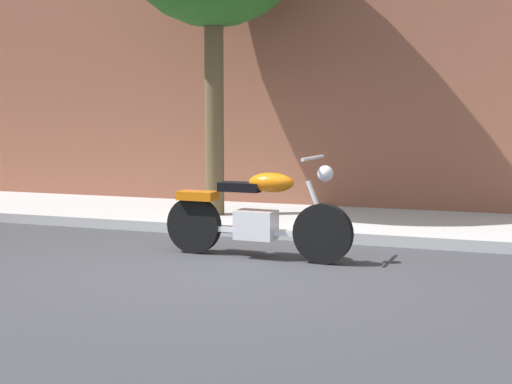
# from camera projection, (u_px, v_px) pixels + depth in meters

# --- Properties ---
(ground_plane) EXTENTS (60.00, 60.00, 0.00)m
(ground_plane) POSITION_uv_depth(u_px,v_px,m) (227.00, 269.00, 7.09)
(ground_plane) COLOR #38383D
(sidewalk) EXTENTS (20.70, 2.46, 0.14)m
(sidewalk) POSITION_uv_depth(u_px,v_px,m) (306.00, 221.00, 9.91)
(sidewalk) COLOR #B1B1B1
(sidewalk) RESTS_ON ground
(motorcycle) EXTENTS (2.19, 0.70, 1.15)m
(motorcycle) POSITION_uv_depth(u_px,v_px,m) (256.00, 216.00, 7.61)
(motorcycle) COLOR black
(motorcycle) RESTS_ON ground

